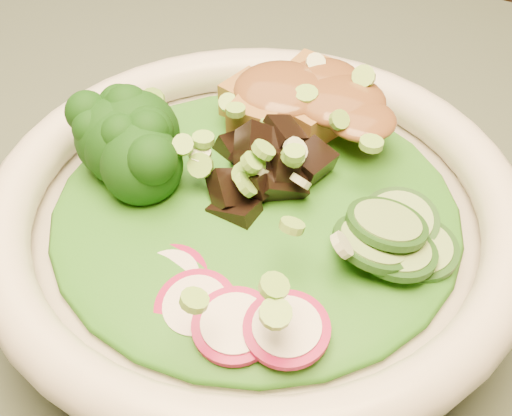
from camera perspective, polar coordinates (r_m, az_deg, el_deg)
The scene contains 10 objects.
dining_table at distance 0.61m, azimuth -11.66°, elevation -5.05°, with size 1.20×0.80×0.75m.
salad_bowl at distance 0.41m, azimuth -0.00°, elevation -2.15°, with size 0.30×0.30×0.08m.
lettuce_bed at distance 0.39m, azimuth -0.00°, elevation 0.10°, with size 0.23×0.23×0.03m, color #1E5F14.
broccoli_florets at distance 0.40m, azimuth -9.28°, elevation 4.43°, with size 0.09×0.08×0.05m, color black, non-canonical shape.
radish_slices at distance 0.34m, azimuth -4.34°, elevation -7.32°, with size 0.12×0.04×0.02m, color #980B40, non-canonical shape.
cucumber_slices at distance 0.37m, azimuth 10.36°, elevation -1.51°, with size 0.08×0.08×0.04m, color #8DC06B, non-canonical shape.
mushroom_heap at distance 0.39m, azimuth 0.77°, elevation 3.09°, with size 0.08×0.08×0.04m, color black, non-canonical shape.
tofu_cubes at distance 0.43m, azimuth 3.87°, elevation 7.32°, with size 0.10×0.07×0.04m, color olive, non-canonical shape.
peanut_sauce at distance 0.43m, azimuth 3.97°, elevation 8.88°, with size 0.08×0.06×0.02m, color brown.
scallion_garnish at distance 0.37m, azimuth -0.00°, elevation 3.13°, with size 0.21×0.21×0.03m, color #7DBD43, non-canonical shape.
Camera 1 is at (0.30, -0.28, 1.09)m, focal length 50.00 mm.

